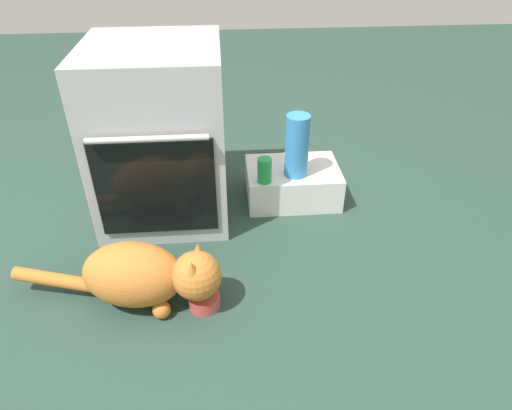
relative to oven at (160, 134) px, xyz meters
name	(u,v)px	position (x,y,z in m)	size (l,w,h in m)	color
ground	(183,273)	(0.09, -0.49, -0.39)	(8.00, 8.00, 0.00)	#284238
oven	(160,134)	(0.00, 0.00, 0.00)	(0.57, 0.64, 0.79)	#B7BABF
pantry_cabinet	(292,183)	(0.62, 0.03, -0.31)	(0.45, 0.32, 0.17)	white
food_bowl	(204,300)	(0.18, -0.68, -0.36)	(0.12, 0.12, 0.08)	#C64C47
cat	(145,275)	(-0.02, -0.64, -0.25)	(0.80, 0.31, 0.26)	#C6752D
water_bottle	(297,146)	(0.62, -0.03, -0.07)	(0.11, 0.11, 0.30)	#388CD1
soda_can	(265,170)	(0.46, -0.09, -0.16)	(0.07, 0.07, 0.12)	green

